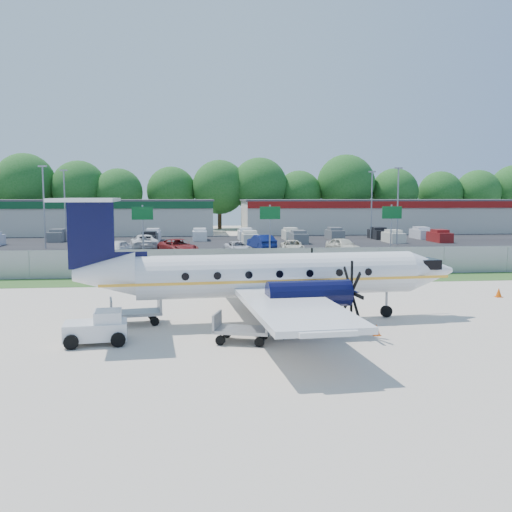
{
  "coord_description": "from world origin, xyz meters",
  "views": [
    {
      "loc": [
        -3.42,
        -26.64,
        5.75
      ],
      "look_at": [
        0.0,
        6.0,
        2.3
      ],
      "focal_mm": 40.0,
      "sensor_mm": 36.0,
      "label": 1
    }
  ],
  "objects": [
    {
      "name": "parked_car_b",
      "position": [
        -5.22,
        29.36,
        0.0
      ],
      "size": [
        4.62,
        6.28,
        1.59
      ],
      "primitive_type": "imported",
      "rotation": [
        0.0,
        0.0,
        0.39
      ],
      "color": "maroon",
      "rests_on": "ground"
    },
    {
      "name": "tree_line",
      "position": [
        0.0,
        74.0,
        0.0
      ],
      "size": [
        112.0,
        6.0,
        14.0
      ],
      "primitive_type": null,
      "color": "#195218",
      "rests_on": "ground"
    },
    {
      "name": "baggage_cart_far",
      "position": [
        -1.64,
        -4.66,
        0.54
      ],
      "size": [
        2.47,
        1.86,
        1.15
      ],
      "color": "gray",
      "rests_on": "ground"
    },
    {
      "name": "sign_mid",
      "position": [
        3.0,
        22.91,
        3.61
      ],
      "size": [
        1.8,
        0.26,
        5.0
      ],
      "color": "gray",
      "rests_on": "ground"
    },
    {
      "name": "aircraft",
      "position": [
        -0.13,
        -1.17,
        2.19
      ],
      "size": [
        18.39,
        18.12,
        5.67
      ],
      "color": "silver",
      "rests_on": "ground"
    },
    {
      "name": "light_pole_ne",
      "position": [
        20.0,
        38.0,
        5.23
      ],
      "size": [
        0.9,
        0.35,
        9.09
      ],
      "color": "gray",
      "rests_on": "ground"
    },
    {
      "name": "baggage_cart_near",
      "position": [
        -6.19,
        -0.91,
        0.55
      ],
      "size": [
        2.45,
        1.71,
        1.19
      ],
      "color": "gray",
      "rests_on": "ground"
    },
    {
      "name": "parked_car_f",
      "position": [
        -8.98,
        34.93,
        0.0
      ],
      "size": [
        3.65,
        6.39,
        1.68
      ],
      "primitive_type": "imported",
      "rotation": [
        0.0,
        0.0,
        3.29
      ],
      "color": "silver",
      "rests_on": "ground"
    },
    {
      "name": "road_car_mid",
      "position": [
        3.45,
        20.68,
        0.0
      ],
      "size": [
        4.55,
        2.13,
        1.51
      ],
      "primitive_type": "imported",
      "rotation": [
        0.0,
        0.0,
        -1.49
      ],
      "color": "silver",
      "rests_on": "ground"
    },
    {
      "name": "parked_car_d",
      "position": [
        6.19,
        29.86,
        0.0
      ],
      "size": [
        2.64,
        4.97,
        1.33
      ],
      "primitive_type": "imported",
      "rotation": [
        0.0,
        0.0,
        -0.09
      ],
      "color": "beige",
      "rests_on": "ground"
    },
    {
      "name": "building_east",
      "position": [
        26.0,
        61.98,
        2.63
      ],
      "size": [
        44.4,
        12.4,
        5.24
      ],
      "color": "beige",
      "rests_on": "ground"
    },
    {
      "name": "access_road",
      "position": [
        0.0,
        19.0,
        0.01
      ],
      "size": [
        170.0,
        8.0,
        0.02
      ],
      "primitive_type": "cube",
      "color": "black",
      "rests_on": "ground"
    },
    {
      "name": "sign_left",
      "position": [
        -8.0,
        22.91,
        3.61
      ],
      "size": [
        1.8,
        0.26,
        5.0
      ],
      "color": "gray",
      "rests_on": "ground"
    },
    {
      "name": "pushback_tug",
      "position": [
        -7.28,
        -4.23,
        0.62
      ],
      "size": [
        2.54,
        1.95,
        1.29
      ],
      "color": "silver",
      "rests_on": "ground"
    },
    {
      "name": "sign_right",
      "position": [
        14.0,
        22.91,
        3.61
      ],
      "size": [
        1.8,
        0.26,
        5.0
      ],
      "color": "gray",
      "rests_on": "ground"
    },
    {
      "name": "cone_nose",
      "position": [
        13.76,
        3.92,
        0.26
      ],
      "size": [
        0.38,
        0.38,
        0.54
      ],
      "color": "#DD4E06",
      "rests_on": "ground"
    },
    {
      "name": "grass_verge",
      "position": [
        0.0,
        12.0,
        0.01
      ],
      "size": [
        170.0,
        4.0,
        0.02
      ],
      "primitive_type": "cube",
      "color": "#2D561E",
      "rests_on": "ground"
    },
    {
      "name": "parked_car_c",
      "position": [
        0.68,
        29.72,
        0.0
      ],
      "size": [
        2.86,
        4.89,
        1.28
      ],
      "primitive_type": "imported",
      "rotation": [
        0.0,
        0.0,
        0.17
      ],
      "color": "silver",
      "rests_on": "ground"
    },
    {
      "name": "building_west",
      "position": [
        -24.0,
        61.98,
        2.63
      ],
      "size": [
        46.4,
        12.4,
        5.24
      ],
      "color": "beige",
      "rests_on": "ground"
    },
    {
      "name": "cone_port_wing",
      "position": [
        3.98,
        -4.1,
        0.22
      ],
      "size": [
        0.33,
        0.33,
        0.47
      ],
      "color": "#DD4E06",
      "rests_on": "ground"
    },
    {
      "name": "parked_car_g",
      "position": [
        3.56,
        34.3,
        0.0
      ],
      "size": [
        2.89,
        5.2,
        1.62
      ],
      "primitive_type": "imported",
      "rotation": [
        0.0,
        0.0,
        3.39
      ],
      "color": "navy",
      "rests_on": "ground"
    },
    {
      "name": "parked_car_a",
      "position": [
        -11.04,
        28.12,
        0.0
      ],
      "size": [
        3.07,
        5.1,
        1.62
      ],
      "primitive_type": "imported",
      "rotation": [
        0.0,
        0.0,
        -0.26
      ],
      "color": "silver",
      "rests_on": "ground"
    },
    {
      "name": "cone_starboard_wing",
      "position": [
        -6.61,
        10.76,
        0.23
      ],
      "size": [
        0.34,
        0.34,
        0.49
      ],
      "color": "#DD4E06",
      "rests_on": "ground"
    },
    {
      "name": "light_pole_se",
      "position": [
        20.0,
        48.0,
        5.23
      ],
      "size": [
        0.9,
        0.35,
        9.09
      ],
      "color": "gray",
      "rests_on": "ground"
    },
    {
      "name": "light_pole_sw",
      "position": [
        -20.0,
        48.0,
        5.23
      ],
      "size": [
        0.9,
        0.35,
        9.09
      ],
      "color": "gray",
      "rests_on": "ground"
    },
    {
      "name": "ground",
      "position": [
        0.0,
        0.0,
        0.0
      ],
      "size": [
        170.0,
        170.0,
        0.0
      ],
      "primitive_type": "plane",
      "color": "beige",
      "rests_on": "ground"
    },
    {
      "name": "perimeter_fence",
      "position": [
        0.0,
        14.0,
        1.0
      ],
      "size": [
        120.0,
        0.06,
        1.99
      ],
      "color": "gray",
      "rests_on": "ground"
    },
    {
      "name": "parking_lot",
      "position": [
        0.0,
        40.0,
        0.01
      ],
      "size": [
        170.0,
        32.0,
        0.02
      ],
      "primitive_type": "cube",
      "color": "black",
      "rests_on": "ground"
    },
    {
      "name": "far_parking_rows",
      "position": [
        0.0,
        45.0,
        0.0
      ],
      "size": [
        56.0,
        10.0,
        1.6
      ],
      "primitive_type": null,
      "color": "gray",
      "rests_on": "ground"
    },
    {
      "name": "light_pole_nw",
      "position": [
        -20.0,
        38.0,
        5.23
      ],
      "size": [
        0.9,
        0.35,
        9.09
      ],
      "color": "gray",
      "rests_on": "ground"
    },
    {
      "name": "parked_car_e",
      "position": [
        11.34,
        29.59,
        0.0
      ],
      "size": [
        3.1,
        4.93,
        1.56
      ],
      "primitive_type": "imported",
      "rotation": [
        0.0,
        0.0,
        0.29
      ],
      "color": "beige",
      "rests_on": "ground"
    }
  ]
}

